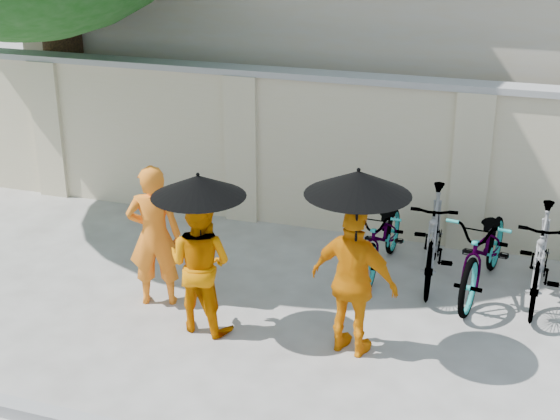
% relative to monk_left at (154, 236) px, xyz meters
% --- Properties ---
extents(ground, '(80.00, 80.00, 0.00)m').
position_rel_monk_left_xyz_m(ground, '(1.00, -0.52, -0.79)').
color(ground, beige).
extents(compound_wall, '(20.00, 0.30, 2.00)m').
position_rel_monk_left_xyz_m(compound_wall, '(2.00, 2.68, 0.21)').
color(compound_wall, '#C4B891').
rests_on(compound_wall, ground).
extents(building_behind, '(14.00, 6.00, 3.20)m').
position_rel_monk_left_xyz_m(building_behind, '(3.00, 6.48, 0.81)').
color(building_behind, '#B5B0A6').
rests_on(building_behind, ground).
extents(monk_left, '(0.67, 0.55, 1.57)m').
position_rel_monk_left_xyz_m(monk_left, '(0.00, 0.00, 0.00)').
color(monk_left, orange).
rests_on(monk_left, ground).
extents(monk_center, '(0.77, 0.64, 1.43)m').
position_rel_monk_left_xyz_m(monk_center, '(0.69, -0.34, -0.07)').
color(monk_center, orange).
rests_on(monk_center, ground).
extents(parasol_center, '(0.92, 0.92, 0.87)m').
position_rel_monk_left_xyz_m(parasol_center, '(0.74, -0.42, 0.79)').
color(parasol_center, black).
rests_on(parasol_center, ground).
extents(monk_right, '(0.95, 0.56, 1.51)m').
position_rel_monk_left_xyz_m(monk_right, '(2.25, -0.31, -0.03)').
color(monk_right, orange).
rests_on(monk_right, ground).
extents(parasol_right, '(0.97, 0.97, 1.03)m').
position_rel_monk_left_xyz_m(parasol_right, '(2.27, -0.39, 0.99)').
color(parasol_right, black).
rests_on(parasol_right, ground).
extents(bike_0, '(0.65, 1.71, 0.89)m').
position_rel_monk_left_xyz_m(bike_0, '(2.16, 1.55, -0.34)').
color(bike_0, gray).
rests_on(bike_0, ground).
extents(bike_1, '(0.63, 1.81, 1.07)m').
position_rel_monk_left_xyz_m(bike_1, '(2.74, 1.53, -0.25)').
color(bike_1, gray).
rests_on(bike_1, ground).
extents(bike_2, '(0.92, 2.00, 1.01)m').
position_rel_monk_left_xyz_m(bike_2, '(3.33, 1.40, -0.28)').
color(bike_2, gray).
rests_on(bike_2, ground).
extents(bike_3, '(0.58, 1.76, 1.04)m').
position_rel_monk_left_xyz_m(bike_3, '(3.91, 1.40, -0.26)').
color(bike_3, gray).
rests_on(bike_3, ground).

